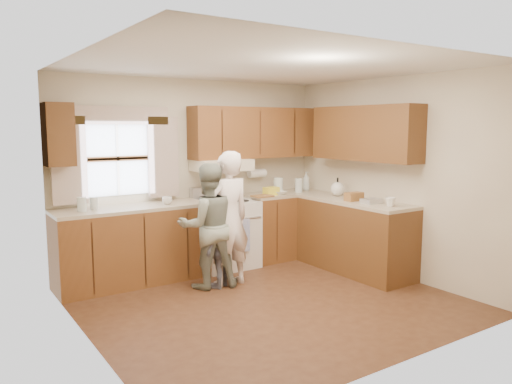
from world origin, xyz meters
TOP-DOWN VIEW (x-y plane):
  - room at (0.00, 0.00)m, footprint 3.80×3.80m
  - kitchen_fixtures at (0.61, 1.08)m, footprint 3.80×2.25m
  - stove at (0.30, 1.44)m, footprint 0.76×0.67m
  - woman_left at (-0.07, 0.75)m, footprint 0.61×0.42m
  - woman_right at (-0.30, 0.81)m, footprint 0.82×0.70m
  - child at (-0.19, 0.72)m, footprint 0.58×0.44m

SIDE VIEW (x-z plane):
  - child at x=-0.19m, z-range 0.00..0.91m
  - stove at x=0.30m, z-range -0.07..1.00m
  - woman_right at x=-0.30m, z-range 0.00..1.47m
  - woman_left at x=-0.07m, z-range 0.00..1.61m
  - kitchen_fixtures at x=0.61m, z-range -0.24..1.91m
  - room at x=0.00m, z-range -0.65..3.15m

